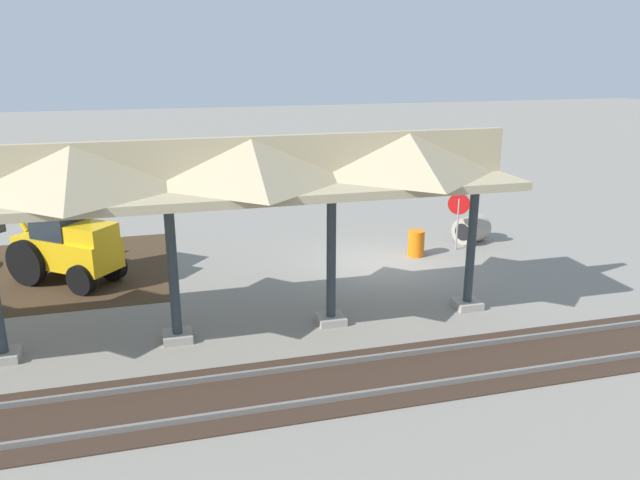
{
  "coord_description": "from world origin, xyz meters",
  "views": [
    {
      "loc": [
        6.96,
        18.26,
        6.82
      ],
      "look_at": [
        2.56,
        1.84,
        1.6
      ],
      "focal_mm": 35.0,
      "sensor_mm": 36.0,
      "label": 1
    }
  ],
  "objects_px": {
    "backhoe": "(63,241)",
    "traffic_barrel": "(416,243)",
    "concrete_pipe": "(471,229)",
    "stop_sign": "(458,210)"
  },
  "relations": [
    {
      "from": "stop_sign",
      "to": "backhoe",
      "type": "bearing_deg",
      "value": -1.08
    },
    {
      "from": "backhoe",
      "to": "traffic_barrel",
      "type": "bearing_deg",
      "value": 177.31
    },
    {
      "from": "backhoe",
      "to": "traffic_barrel",
      "type": "height_order",
      "value": "backhoe"
    },
    {
      "from": "concrete_pipe",
      "to": "traffic_barrel",
      "type": "xyz_separation_m",
      "value": [
        2.61,
        0.97,
        -0.04
      ]
    },
    {
      "from": "stop_sign",
      "to": "concrete_pipe",
      "type": "xyz_separation_m",
      "value": [
        -0.94,
        -0.68,
        -0.97
      ]
    },
    {
      "from": "stop_sign",
      "to": "concrete_pipe",
      "type": "relative_size",
      "value": 1.43
    },
    {
      "from": "traffic_barrel",
      "to": "concrete_pipe",
      "type": "bearing_deg",
      "value": -159.54
    },
    {
      "from": "stop_sign",
      "to": "backhoe",
      "type": "xyz_separation_m",
      "value": [
        12.97,
        -0.24,
        -0.19
      ]
    },
    {
      "from": "concrete_pipe",
      "to": "backhoe",
      "type": "bearing_deg",
      "value": 1.81
    },
    {
      "from": "stop_sign",
      "to": "traffic_barrel",
      "type": "xyz_separation_m",
      "value": [
        1.67,
        0.29,
        -1.01
      ]
    }
  ]
}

